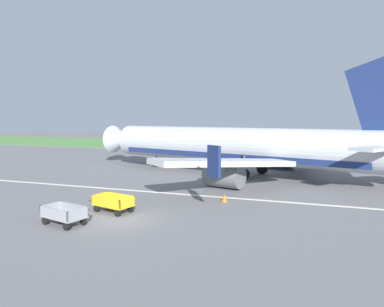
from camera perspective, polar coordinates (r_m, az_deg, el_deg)
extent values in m
plane|color=slate|center=(21.47, -11.94, -10.51)|extent=(220.00, 220.00, 0.00)
cube|color=#518442|center=(74.77, 10.81, 1.17)|extent=(220.00, 28.00, 0.06)
cube|color=silver|center=(28.06, -3.85, -6.50)|extent=(120.00, 0.36, 0.01)
cylinder|color=#B2B7BC|center=(36.89, 6.59, 1.38)|extent=(29.88, 11.66, 3.70)
cube|color=navy|center=(36.99, 6.57, -0.19)|extent=(26.95, 10.68, 0.56)
cone|color=#B2B7BC|center=(46.97, -11.45, 2.26)|extent=(4.06, 4.36, 3.63)
cube|color=#B2B7BC|center=(27.70, 5.92, -1.48)|extent=(10.00, 11.88, 1.35)
cube|color=navy|center=(20.69, 3.62, -1.29)|extent=(0.99, 0.83, 1.90)
cylinder|color=slate|center=(29.84, 5.27, -3.56)|extent=(3.65, 2.89, 2.10)
cube|color=#B2B7BC|center=(43.01, 16.73, 0.92)|extent=(4.02, 13.21, 1.35)
cube|color=navy|center=(48.52, 22.11, 2.39)|extent=(1.12, 0.32, 1.90)
cylinder|color=slate|center=(42.08, 14.43, -0.97)|extent=(3.65, 2.89, 2.10)
cube|color=navy|center=(32.67, 28.79, 8.47)|extent=(5.85, 1.96, 6.88)
cube|color=#B2B7BC|center=(29.50, 28.12, 0.78)|extent=(4.38, 5.33, 0.24)
cylinder|color=#4C4C51|center=(42.98, -5.87, -0.09)|extent=(0.20, 0.20, 2.04)
cylinder|color=black|center=(43.10, -5.85, -1.44)|extent=(1.18, 0.73, 1.10)
cylinder|color=#4C4C51|center=(33.97, 8.52, -1.70)|extent=(0.20, 0.20, 2.04)
cylinder|color=black|center=(34.12, 8.49, -3.40)|extent=(1.18, 0.73, 1.10)
cylinder|color=#4C4C51|center=(37.94, 11.46, -0.97)|extent=(0.20, 0.20, 2.04)
cylinder|color=black|center=(38.07, 11.43, -2.49)|extent=(1.18, 0.73, 1.10)
cube|color=gray|center=(21.16, -20.24, -9.65)|extent=(2.76, 1.96, 0.08)
cube|color=gray|center=(20.72, -21.73, -9.13)|extent=(2.45, 0.70, 0.55)
cube|color=gray|center=(21.46, -18.86, -8.51)|extent=(2.45, 0.70, 0.55)
cube|color=gray|center=(22.03, -22.15, -8.26)|extent=(0.44, 1.38, 0.55)
cube|color=gray|center=(20.16, -18.20, -9.42)|extent=(0.44, 1.38, 0.55)
cylinder|color=#2D2D33|center=(22.60, -22.99, -8.87)|extent=(0.99, 0.32, 0.08)
cylinder|color=black|center=(21.66, -22.92, -10.10)|extent=(0.47, 0.26, 0.44)
cylinder|color=black|center=(22.28, -20.50, -9.57)|extent=(0.47, 0.26, 0.44)
cylinder|color=black|center=(20.19, -19.89, -11.15)|extent=(0.47, 0.26, 0.44)
cylinder|color=black|center=(20.84, -17.39, -10.53)|extent=(0.47, 0.26, 0.44)
cube|color=gold|center=(23.00, -12.77, -8.19)|extent=(2.77, 1.98, 0.08)
cube|color=gold|center=(22.49, -13.99, -7.71)|extent=(2.45, 0.72, 0.55)
cube|color=gold|center=(23.36, -11.63, -7.15)|extent=(2.45, 0.72, 0.55)
cube|color=gold|center=(23.79, -14.80, -6.99)|extent=(0.44, 1.38, 0.55)
cube|color=gold|center=(22.09, -10.61, -7.88)|extent=(0.44, 1.38, 0.55)
cylinder|color=#2D2D33|center=(24.31, -15.73, -7.60)|extent=(0.99, 0.33, 0.08)
cylinder|color=black|center=(23.37, -15.37, -8.69)|extent=(0.47, 0.26, 0.44)
cylinder|color=black|center=(24.10, -13.34, -8.19)|extent=(0.47, 0.26, 0.44)
cylinder|color=black|center=(22.03, -12.11, -9.50)|extent=(0.47, 0.26, 0.44)
cylinder|color=black|center=(22.80, -10.07, -8.93)|extent=(0.47, 0.26, 0.44)
cone|color=orange|center=(25.26, 5.32, -7.27)|extent=(0.42, 0.42, 0.56)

